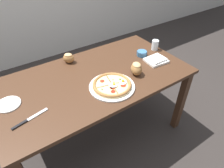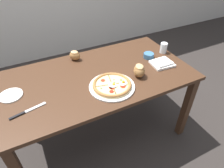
{
  "view_description": "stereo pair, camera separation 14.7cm",
  "coord_description": "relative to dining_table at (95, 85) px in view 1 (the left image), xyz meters",
  "views": [
    {
      "loc": [
        -0.61,
        -1.15,
        1.67
      ],
      "look_at": [
        0.04,
        -0.19,
        0.75
      ],
      "focal_mm": 32.0,
      "sensor_mm": 36.0,
      "label": 1
    },
    {
      "loc": [
        -0.48,
        -1.23,
        1.67
      ],
      "look_at": [
        0.04,
        -0.19,
        0.75
      ],
      "focal_mm": 32.0,
      "sensor_mm": 36.0,
      "label": 2
    }
  ],
  "objects": [
    {
      "name": "ground_plane",
      "position": [
        0.0,
        0.0,
        -0.63
      ],
      "size": [
        12.0,
        12.0,
        0.0
      ],
      "primitive_type": "plane",
      "color": "#2D2826"
    },
    {
      "name": "side_saucer",
      "position": [
        -0.64,
        0.04,
        0.09
      ],
      "size": [
        0.16,
        0.16,
        0.01
      ],
      "color": "white",
      "rests_on": "dining_table"
    },
    {
      "name": "napkin_folded",
      "position": [
        0.57,
        -0.11,
        0.11
      ],
      "size": [
        0.19,
        0.17,
        0.04
      ],
      "rotation": [
        0.0,
        0.0,
        -0.08
      ],
      "color": "white",
      "rests_on": "dining_table"
    },
    {
      "name": "knife_main",
      "position": [
        -0.56,
        -0.17,
        0.09
      ],
      "size": [
        0.24,
        0.07,
        0.01
      ],
      "rotation": [
        0.0,
        0.0,
        0.21
      ],
      "color": "silver",
      "rests_on": "dining_table"
    },
    {
      "name": "dining_table",
      "position": [
        0.0,
        0.0,
        0.0
      ],
      "size": [
        1.55,
        0.83,
        0.72
      ],
      "color": "#422819",
      "rests_on": "ground_plane"
    },
    {
      "name": "ramekin_bowl",
      "position": [
        0.53,
        0.04,
        0.11
      ],
      "size": [
        0.1,
        0.1,
        0.05
      ],
      "color": "teal",
      "rests_on": "dining_table"
    },
    {
      "name": "bread_piece_mid",
      "position": [
        -0.08,
        0.31,
        0.14
      ],
      "size": [
        0.12,
        0.12,
        0.09
      ],
      "rotation": [
        0.0,
        0.0,
        2.37
      ],
      "color": "#A3703D",
      "rests_on": "dining_table"
    },
    {
      "name": "pizza",
      "position": [
        0.04,
        -0.19,
        0.11
      ],
      "size": [
        0.34,
        0.34,
        0.05
      ],
      "color": "white",
      "rests_on": "dining_table"
    },
    {
      "name": "bread_piece_near",
      "position": [
        0.3,
        -0.16,
        0.14
      ],
      "size": [
        0.12,
        0.14,
        0.1
      ],
      "rotation": [
        0.0,
        0.0,
        1.22
      ],
      "color": "olive",
      "rests_on": "dining_table"
    },
    {
      "name": "water_glass",
      "position": [
        0.71,
        0.06,
        0.13
      ],
      "size": [
        0.06,
        0.06,
        0.1
      ],
      "color": "white",
      "rests_on": "dining_table"
    }
  ]
}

